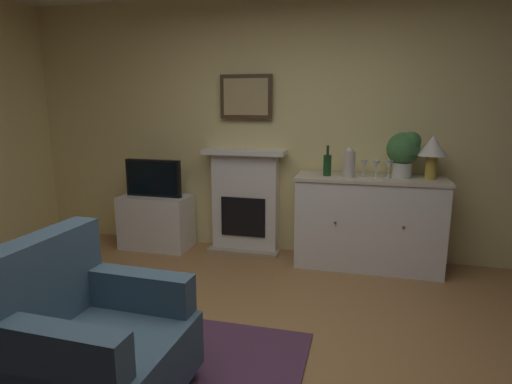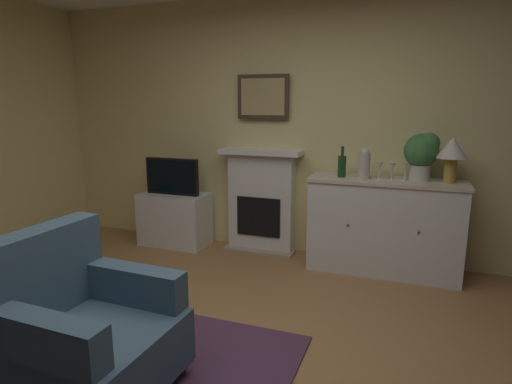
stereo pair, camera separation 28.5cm
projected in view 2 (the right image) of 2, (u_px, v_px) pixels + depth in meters
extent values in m
cube|color=#9E7042|center=(224.00, 384.00, 2.54)|extent=(6.13, 4.66, 0.10)
cube|color=#EAD68C|center=(316.00, 129.00, 4.36)|extent=(6.13, 0.06, 2.63)
cube|color=#4C2D47|center=(78.00, 383.00, 2.46)|extent=(2.32, 1.87, 0.02)
cube|color=white|center=(261.00, 203.00, 4.60)|extent=(0.70, 0.18, 1.05)
cube|color=tan|center=(258.00, 251.00, 4.61)|extent=(0.77, 0.20, 0.03)
cube|color=black|center=(258.00, 217.00, 4.54)|extent=(0.48, 0.02, 0.42)
cube|color=white|center=(261.00, 152.00, 4.46)|extent=(0.87, 0.27, 0.05)
cube|color=#473323|center=(263.00, 97.00, 4.40)|extent=(0.55, 0.03, 0.45)
cube|color=tan|center=(263.00, 97.00, 4.39)|extent=(0.47, 0.01, 0.37)
cube|color=white|center=(384.00, 228.00, 4.01)|extent=(1.37, 0.45, 0.86)
cube|color=beige|center=(387.00, 181.00, 3.92)|extent=(1.40, 0.48, 0.03)
sphere|color=brown|center=(348.00, 225.00, 3.89)|extent=(0.02, 0.02, 0.02)
sphere|color=brown|center=(419.00, 232.00, 3.68)|extent=(0.02, 0.02, 0.02)
cylinder|color=#B79338|center=(450.00, 171.00, 3.72)|extent=(0.10, 0.10, 0.22)
cone|color=silver|center=(452.00, 148.00, 3.68)|extent=(0.26, 0.26, 0.18)
cylinder|color=#193F1E|center=(342.00, 167.00, 4.01)|extent=(0.08, 0.08, 0.20)
cylinder|color=#193F1E|center=(343.00, 151.00, 3.98)|extent=(0.03, 0.03, 0.09)
cylinder|color=silver|center=(379.00, 179.00, 3.92)|extent=(0.06, 0.06, 0.00)
cylinder|color=silver|center=(379.00, 174.00, 3.91)|extent=(0.01, 0.01, 0.09)
cone|color=silver|center=(380.00, 165.00, 3.89)|extent=(0.07, 0.07, 0.07)
cylinder|color=silver|center=(391.00, 180.00, 3.86)|extent=(0.06, 0.06, 0.00)
cylinder|color=silver|center=(392.00, 175.00, 3.85)|extent=(0.01, 0.01, 0.09)
cone|color=silver|center=(392.00, 166.00, 3.83)|extent=(0.07, 0.07, 0.07)
cylinder|color=silver|center=(404.00, 180.00, 3.85)|extent=(0.06, 0.06, 0.00)
cylinder|color=silver|center=(405.00, 175.00, 3.84)|extent=(0.01, 0.01, 0.09)
cone|color=silver|center=(405.00, 166.00, 3.83)|extent=(0.07, 0.07, 0.07)
cylinder|color=beige|center=(364.00, 166.00, 3.92)|extent=(0.11, 0.11, 0.24)
sphere|color=beige|center=(365.00, 153.00, 3.89)|extent=(0.08, 0.08, 0.08)
cube|color=white|center=(175.00, 219.00, 4.82)|extent=(0.75, 0.42, 0.58)
cube|color=black|center=(172.00, 176.00, 4.70)|extent=(0.62, 0.06, 0.40)
cube|color=black|center=(171.00, 177.00, 4.67)|extent=(0.57, 0.01, 0.35)
cylinder|color=beige|center=(419.00, 173.00, 3.85)|extent=(0.18, 0.18, 0.14)
sphere|color=#3D753D|center=(421.00, 150.00, 3.81)|extent=(0.30, 0.30, 0.30)
sphere|color=#3D753D|center=(429.00, 143.00, 3.75)|extent=(0.18, 0.18, 0.18)
cube|color=#3F596B|center=(95.00, 353.00, 2.31)|extent=(0.82, 0.79, 0.32)
cube|color=#3F596B|center=(41.00, 273.00, 2.35)|extent=(0.18, 0.76, 0.50)
cube|color=#3F596B|center=(40.00, 338.00, 1.97)|extent=(0.72, 0.16, 0.22)
cube|color=#3F596B|center=(130.00, 284.00, 2.55)|extent=(0.72, 0.16, 0.22)
cylinder|color=#473323|center=(182.00, 369.00, 2.52)|extent=(0.05, 0.05, 0.10)
cylinder|color=#473323|center=(91.00, 345.00, 2.77)|extent=(0.05, 0.05, 0.10)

